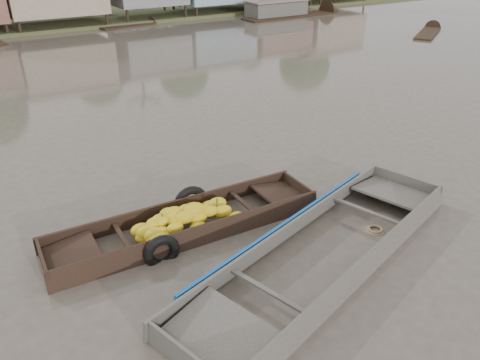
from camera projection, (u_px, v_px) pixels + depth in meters
ground at (248, 223)px, 11.10m from camera, size 120.00×120.00×0.00m
banana_boat at (183, 223)px, 10.70m from camera, size 6.46×1.80×0.92m
viewer_boat at (323, 255)px, 9.86m from camera, size 8.18×4.18×0.64m
distant_boats at (210, 22)px, 34.97m from camera, size 45.73×16.32×1.38m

